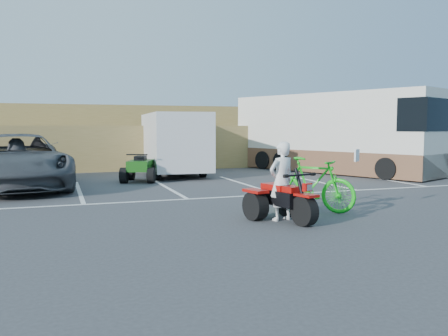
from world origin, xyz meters
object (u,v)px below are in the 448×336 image
object	(u,v)px
quad_atv_green	(141,182)
grey_pickup	(18,161)
quad_atv_blue	(60,183)
rider	(282,181)
red_trike_atv	(286,221)
rv_motorhome	(331,139)
cargo_trailer	(174,142)
green_dirt_bike	(312,184)

from	to	relation	value
quad_atv_green	grey_pickup	bearing A→B (deg)	-150.85
quad_atv_blue	quad_atv_green	bearing A→B (deg)	-10.83
rider	grey_pickup	bearing A→B (deg)	-67.13
red_trike_atv	rv_motorhome	size ratio (longest dim) A/B	0.17
grey_pickup	rv_motorhome	bearing A→B (deg)	0.01
rider	quad_atv_green	world-z (taller)	rider
cargo_trailer	quad_atv_green	size ratio (longest dim) A/B	3.47
red_trike_atv	rider	bearing A→B (deg)	90.00
grey_pickup	red_trike_atv	bearing A→B (deg)	-60.27
quad_atv_blue	rv_motorhome	bearing A→B (deg)	2.37
rv_motorhome	quad_atv_green	bearing A→B (deg)	162.93
green_dirt_bike	rv_motorhome	xyz separation A→B (m)	(5.62, 8.17, 0.81)
rider	grey_pickup	distance (m)	9.30
red_trike_atv	quad_atv_blue	bearing A→B (deg)	102.61
rider	green_dirt_bike	world-z (taller)	rider
quad_atv_green	quad_atv_blue	bearing A→B (deg)	-170.34
red_trike_atv	green_dirt_bike	distance (m)	1.56
quad_atv_blue	quad_atv_green	xyz separation A→B (m)	(2.72, -0.54, 0.00)
green_dirt_bike	grey_pickup	xyz separation A→B (m)	(-6.74, 6.69, 0.24)
cargo_trailer	rv_motorhome	bearing A→B (deg)	-6.54
green_dirt_bike	rv_motorhome	size ratio (longest dim) A/B	0.22
green_dirt_bike	grey_pickup	distance (m)	9.50
rider	quad_atv_green	bearing A→B (deg)	-92.67
rider	quad_atv_green	size ratio (longest dim) A/B	1.05
grey_pickup	quad_atv_green	xyz separation A→B (m)	(3.98, 0.57, -0.86)
quad_atv_blue	quad_atv_green	distance (m)	2.77
rider	quad_atv_blue	size ratio (longest dim) A/B	1.21
cargo_trailer	rv_motorhome	size ratio (longest dim) A/B	0.58
red_trike_atv	rider	world-z (taller)	rider
red_trike_atv	rider	xyz separation A→B (m)	(-0.04, 0.15, 0.82)
grey_pickup	rider	bearing A→B (deg)	-59.91
green_dirt_bike	quad_atv_green	bearing A→B (deg)	72.66
cargo_trailer	quad_atv_green	bearing A→B (deg)	-125.19
rider	green_dirt_bike	distance (m)	1.39
rider	quad_atv_green	xyz separation A→B (m)	(-1.61, 8.01, -0.82)
green_dirt_bike	grey_pickup	size ratio (longest dim) A/B	0.33
quad_atv_blue	quad_atv_green	world-z (taller)	quad_atv_green
red_trike_atv	quad_atv_blue	world-z (taller)	red_trike_atv
red_trike_atv	rv_motorhome	distance (m)	11.38
rider	red_trike_atv	bearing A→B (deg)	90.00
grey_pickup	quad_atv_green	distance (m)	4.11
rider	cargo_trailer	distance (m)	10.17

